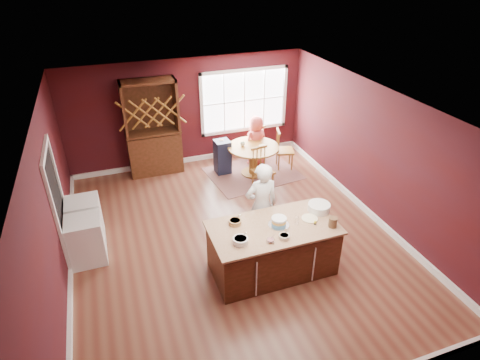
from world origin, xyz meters
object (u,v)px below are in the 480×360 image
(chair_south, at_px, (263,170))
(chair_north, at_px, (254,142))
(high_chair, at_px, (222,156))
(hutch, at_px, (152,128))
(baker, at_px, (261,206))
(seated_woman, at_px, (256,141))
(dining_table, at_px, (253,154))
(toddler, at_px, (220,143))
(washer, at_px, (86,240))
(layer_cake, at_px, (279,221))
(chair_east, at_px, (285,149))
(kitchen_island, at_px, (272,249))
(dryer, at_px, (85,220))

(chair_south, relative_size, chair_north, 1.04)
(high_chair, distance_m, hutch, 1.82)
(baker, relative_size, seated_woman, 1.29)
(chair_south, distance_m, chair_north, 1.55)
(dining_table, relative_size, toddler, 4.82)
(chair_north, xyz_separation_m, washer, (-4.25, -2.72, -0.07))
(dining_table, xyz_separation_m, chair_north, (0.30, 0.72, -0.03))
(dining_table, xyz_separation_m, chair_south, (-0.07, -0.79, -0.01))
(chair_south, relative_size, hutch, 0.45)
(chair_south, bearing_deg, layer_cake, -117.63)
(chair_south, height_order, washer, chair_south)
(baker, xyz_separation_m, layer_cake, (0.02, -0.72, 0.14))
(high_chair, xyz_separation_m, hutch, (-1.55, 0.60, 0.72))
(washer, bearing_deg, high_chair, 35.65)
(baker, height_order, chair_east, baker)
(chair_east, relative_size, seated_woman, 0.79)
(dining_table, distance_m, toddler, 0.87)
(high_chair, distance_m, toddler, 0.37)
(washer, bearing_deg, toddler, 36.40)
(kitchen_island, bearing_deg, seated_woman, 72.49)
(dining_table, distance_m, chair_east, 0.88)
(baker, relative_size, dryer, 1.96)
(toddler, distance_m, hutch, 1.64)
(dining_table, xyz_separation_m, layer_cake, (-0.85, -3.33, 0.46))
(layer_cake, height_order, washer, layer_cake)
(toddler, relative_size, dryer, 0.30)
(dining_table, relative_size, chair_east, 1.19)
(chair_east, xyz_separation_m, seated_woman, (-0.63, 0.40, 0.14))
(seated_woman, xyz_separation_m, hutch, (-2.49, 0.49, 0.51))
(seated_woman, relative_size, high_chair, 1.48)
(baker, relative_size, washer, 1.97)
(dining_table, relative_size, hutch, 0.53)
(dining_table, relative_size, chair_north, 1.24)
(dining_table, height_order, dryer, dryer)
(kitchen_island, height_order, hutch, hutch)
(chair_east, bearing_deg, high_chair, 95.16)
(baker, height_order, chair_north, baker)
(toddler, height_order, hutch, hutch)
(seated_woman, bearing_deg, dining_table, 44.84)
(toddler, bearing_deg, chair_east, -10.83)
(layer_cake, height_order, dryer, layer_cake)
(kitchen_island, bearing_deg, chair_east, 61.72)
(chair_south, bearing_deg, dining_table, 74.71)
(baker, xyz_separation_m, washer, (-3.08, 0.61, -0.42))
(chair_south, bearing_deg, seated_woman, 65.23)
(chair_east, height_order, chair_south, chair_east)
(kitchen_island, relative_size, toddler, 8.20)
(high_chair, distance_m, washer, 4.01)
(kitchen_island, relative_size, washer, 2.46)
(kitchen_island, height_order, seated_woman, seated_woman)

